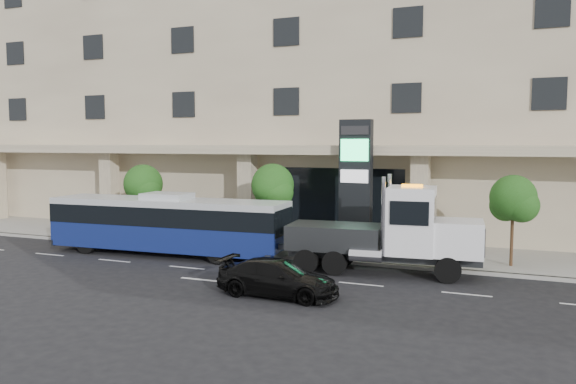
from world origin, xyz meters
name	(u,v)px	position (x,y,z in m)	size (l,w,h in m)	color
ground	(282,268)	(0.00, 0.00, 0.00)	(120.00, 120.00, 0.00)	black
sidewalk	(318,247)	(0.00, 5.00, 0.07)	(120.00, 6.00, 0.15)	gray
curb	(298,258)	(0.00, 2.00, 0.07)	(120.00, 0.30, 0.15)	gray
convention_center	(367,79)	(0.00, 15.42, 9.97)	(60.00, 17.60, 20.00)	tan
tree_left	(144,187)	(-9.97, 3.59, 3.11)	(2.27, 2.20, 4.22)	#422B19
tree_mid	(273,188)	(-1.97, 3.59, 3.26)	(2.28, 2.20, 4.38)	#422B19
tree_right	(514,201)	(9.53, 3.59, 3.04)	(2.10, 2.00, 4.04)	#422B19
city_bus	(168,224)	(-6.43, 0.66, 1.58)	(12.38, 3.16, 3.11)	black
tow_truck	(392,233)	(4.74, 0.76, 1.74)	(9.31, 2.92, 4.22)	#2D3033
black_sedan	(278,278)	(1.59, -4.26, 0.66)	(1.85, 4.56, 1.32)	black
signage_pylon	(356,184)	(2.00, 5.05, 3.51)	(1.67, 0.67, 6.62)	black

